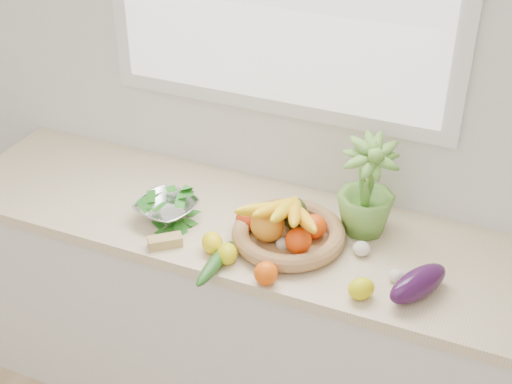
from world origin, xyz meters
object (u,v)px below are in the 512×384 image
at_px(cucumber, 215,263).
at_px(colander_with_spinach, 166,205).
at_px(apple, 248,220).
at_px(potted_herb, 367,187).
at_px(eggplant, 418,283).
at_px(fruit_basket, 288,228).

xyz_separation_m(cucumber, colander_with_spinach, (-0.28, 0.19, 0.03)).
xyz_separation_m(apple, potted_herb, (0.37, 0.16, 0.14)).
bearing_deg(colander_with_spinach, eggplant, -3.81).
bearing_deg(eggplant, potted_herb, 133.19).
relative_size(apple, potted_herb, 0.25).
height_order(apple, colander_with_spinach, colander_with_spinach).
distance_m(apple, eggplant, 0.63).
distance_m(eggplant, potted_herb, 0.39).
xyz_separation_m(eggplant, cucumber, (-0.63, -0.13, -0.02)).
bearing_deg(cucumber, fruit_basket, 54.94).
relative_size(cucumber, potted_herb, 0.71).
relative_size(fruit_basket, colander_with_spinach, 1.58).
bearing_deg(fruit_basket, apple, 177.77).
relative_size(apple, cucumber, 0.35).
distance_m(apple, fruit_basket, 0.15).
height_order(eggplant, cucumber, eggplant).
height_order(apple, eggplant, eggplant).
relative_size(apple, colander_with_spinach, 0.36).
bearing_deg(fruit_basket, potted_herb, 36.59).
distance_m(cucumber, potted_herb, 0.57).
bearing_deg(potted_herb, fruit_basket, -143.41).
height_order(eggplant, colander_with_spinach, colander_with_spinach).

